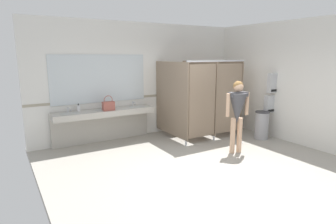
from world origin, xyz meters
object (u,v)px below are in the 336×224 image
(trash_bin, at_px, (262,125))
(handbag, at_px, (108,106))
(paper_towel_dispenser_upper, at_px, (273,83))
(soap_dispenser, at_px, (79,108))
(person_standing, at_px, (237,108))
(paper_cup, at_px, (106,108))
(paper_towel_dispenser_lower, at_px, (271,104))

(trash_bin, bearing_deg, handbag, 156.04)
(paper_towel_dispenser_upper, relative_size, soap_dispenser, 2.81)
(paper_towel_dispenser_upper, bearing_deg, handbag, 157.87)
(person_standing, distance_m, paper_cup, 3.09)
(paper_cup, bearing_deg, soap_dispenser, 160.89)
(paper_towel_dispenser_upper, bearing_deg, paper_towel_dispenser_lower, 90.00)
(paper_towel_dispenser_upper, distance_m, trash_bin, 1.13)
(paper_towel_dispenser_lower, height_order, soap_dispenser, paper_towel_dispenser_lower)
(person_standing, distance_m, handbag, 3.01)
(handbag, bearing_deg, paper_towel_dispenser_lower, -21.70)
(paper_towel_dispenser_upper, relative_size, person_standing, 0.31)
(handbag, bearing_deg, soap_dispenser, 155.44)
(paper_towel_dispenser_upper, relative_size, handbag, 1.37)
(paper_towel_dispenser_lower, height_order, trash_bin, paper_towel_dispenser_lower)
(paper_towel_dispenser_upper, xyz_separation_m, soap_dispenser, (-4.53, 1.88, -0.52))
(person_standing, height_order, paper_cup, person_standing)
(handbag, height_order, paper_cup, handbag)
(soap_dispenser, xyz_separation_m, paper_cup, (0.60, -0.21, -0.02))
(trash_bin, xyz_separation_m, person_standing, (-1.35, -0.45, 0.65))
(person_standing, bearing_deg, soap_dispenser, 140.87)
(paper_towel_dispenser_lower, bearing_deg, trash_bin, -174.08)
(trash_bin, distance_m, paper_cup, 4.00)
(paper_towel_dispenser_upper, height_order, paper_cup, paper_towel_dispenser_upper)
(handbag, distance_m, paper_cup, 0.11)
(paper_towel_dispenser_lower, bearing_deg, person_standing, -163.98)
(trash_bin, relative_size, soap_dispenser, 4.08)
(person_standing, xyz_separation_m, handbag, (-2.22, 2.03, -0.05))
(soap_dispenser, bearing_deg, paper_cup, -19.11)
(paper_towel_dispenser_lower, height_order, paper_cup, paper_towel_dispenser_lower)
(paper_towel_dispenser_upper, xyz_separation_m, person_standing, (-1.68, -0.45, -0.43))
(paper_towel_dispenser_upper, bearing_deg, trash_bin, 179.93)
(paper_towel_dispenser_lower, relative_size, paper_cup, 4.49)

